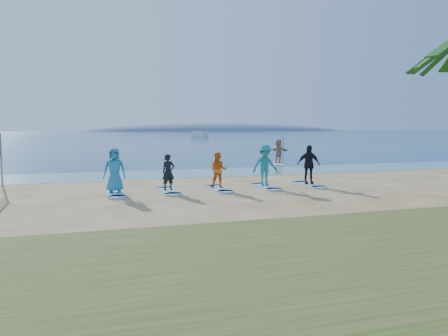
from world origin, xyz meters
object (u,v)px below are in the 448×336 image
object	(u,v)px
surfboard_1	(169,191)
student_1	(168,172)
surfboard_2	(218,189)
surfboard_4	(308,185)
surfboard_0	(115,193)
student_2	(218,170)
paddleboard	(279,164)
student_4	(309,164)
paddleboarder	(279,151)
student_3	(265,165)
boat_offshore_b	(200,137)
surfboard_3	(265,187)
student_0	(114,170)

from	to	relation	value
surfboard_1	student_1	distance (m)	0.81
surfboard_2	surfboard_4	world-z (taller)	same
surfboard_0	student_2	distance (m)	4.56
paddleboard	student_4	bearing A→B (deg)	-85.57
paddleboarder	student_3	distance (m)	12.54
boat_offshore_b	student_3	bearing A→B (deg)	-121.42
boat_offshore_b	student_4	distance (m)	101.78
surfboard_3	surfboard_4	size ratio (longest dim) A/B	1.00
paddleboard	surfboard_4	bearing A→B (deg)	-85.57
surfboard_2	student_0	bearing A→B (deg)	180.00
boat_offshore_b	surfboard_1	world-z (taller)	boat_offshore_b
surfboard_0	student_0	xyz separation A→B (m)	(0.00, 0.00, 0.96)
surfboard_4	student_4	bearing A→B (deg)	0.00
student_3	student_4	size ratio (longest dim) A/B	1.02
surfboard_3	student_3	bearing A→B (deg)	0.00
paddleboard	student_1	xyz separation A→B (m)	(-10.36, -11.08, 0.80)
surfboard_2	surfboard_4	size ratio (longest dim) A/B	1.00
surfboard_3	student_3	distance (m)	0.99
surfboard_4	student_0	bearing A→B (deg)	180.00
student_1	surfboard_3	bearing A→B (deg)	-11.71
paddleboarder	student_0	bearing A→B (deg)	113.19
surfboard_0	surfboard_3	bearing A→B (deg)	0.00
student_2	student_4	size ratio (longest dim) A/B	0.85
paddleboarder	student_3	size ratio (longest dim) A/B	0.94
surfboard_2	paddleboarder	bearing A→B (deg)	53.77
student_2	paddleboard	bearing A→B (deg)	78.66
paddleboarder	surfboard_1	distance (m)	15.20
student_0	student_4	world-z (taller)	student_4
paddleboard	surfboard_1	bearing A→B (deg)	-110.48
surfboard_3	student_3	xyz separation A→B (m)	(0.00, 0.00, 0.99)
boat_offshore_b	student_1	bearing A→B (deg)	-123.84
surfboard_0	student_1	world-z (taller)	student_1
paddleboarder	surfboard_3	xyz separation A→B (m)	(-5.88, -11.08, -0.96)
boat_offshore_b	student_3	size ratio (longest dim) A/B	3.06
paddleboard	student_1	bearing A→B (deg)	-110.48
paddleboarder	student_4	world-z (taller)	student_4
student_0	surfboard_4	bearing A→B (deg)	10.02
student_4	paddleboard	bearing A→B (deg)	85.89
boat_offshore_b	surfboard_2	distance (m)	102.79
boat_offshore_b	student_2	world-z (taller)	student_2
paddleboard	student_3	bearing A→B (deg)	-95.35
surfboard_1	student_3	world-z (taller)	student_3
surfboard_0	student_2	xyz separation A→B (m)	(4.48, 0.00, 0.83)
paddleboard	boat_offshore_b	bearing A→B (deg)	101.56
surfboard_4	paddleboard	bearing A→B (deg)	71.83
surfboard_0	surfboard_1	distance (m)	2.24
paddleboard	paddleboarder	distance (m)	0.95
paddleboarder	student_1	size ratio (longest dim) A/B	1.15
paddleboard	surfboard_3	world-z (taller)	paddleboard
student_2	surfboard_3	size ratio (longest dim) A/B	0.72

